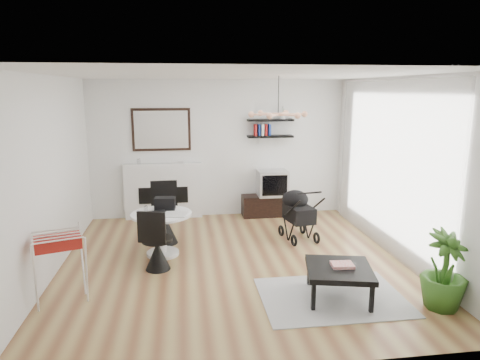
{
  "coord_description": "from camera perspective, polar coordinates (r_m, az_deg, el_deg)",
  "views": [
    {
      "loc": [
        -0.71,
        -5.9,
        2.51
      ],
      "look_at": [
        0.15,
        0.4,
        1.16
      ],
      "focal_mm": 32.0,
      "sensor_mm": 36.0,
      "label": 1
    }
  ],
  "objects": [
    {
      "name": "floor",
      "position": [
        6.45,
        -0.84,
        -10.91
      ],
      "size": [
        5.0,
        5.0,
        0.0
      ],
      "primitive_type": "plane",
      "color": "brown",
      "rests_on": "ground"
    },
    {
      "name": "ceiling",
      "position": [
        5.94,
        -0.92,
        13.84
      ],
      "size": [
        5.0,
        5.0,
        0.0
      ],
      "primitive_type": "plane",
      "color": "white",
      "rests_on": "wall_back"
    },
    {
      "name": "wall_back",
      "position": [
        8.51,
        -2.9,
        4.15
      ],
      "size": [
        5.0,
        0.0,
        5.0
      ],
      "primitive_type": "plane",
      "rotation": [
        1.57,
        0.0,
        0.0
      ],
      "color": "white",
      "rests_on": "floor"
    },
    {
      "name": "wall_left",
      "position": [
        6.27,
        -24.2,
        0.28
      ],
      "size": [
        0.0,
        5.0,
        5.0
      ],
      "primitive_type": "plane",
      "rotation": [
        1.57,
        0.0,
        1.57
      ],
      "color": "white",
      "rests_on": "floor"
    },
    {
      "name": "wall_right",
      "position": [
        6.81,
        20.5,
        1.44
      ],
      "size": [
        0.0,
        5.0,
        5.0
      ],
      "primitive_type": "plane",
      "rotation": [
        1.57,
        0.0,
        -1.57
      ],
      "color": "white",
      "rests_on": "floor"
    },
    {
      "name": "sheer_curtain",
      "position": [
        6.94,
        19.0,
        1.73
      ],
      "size": [
        0.04,
        3.6,
        2.6
      ],
      "primitive_type": "cube",
      "color": "white",
      "rests_on": "wall_right"
    },
    {
      "name": "fireplace",
      "position": [
        8.53,
        -10.19,
        -0.55
      ],
      "size": [
        1.5,
        0.17,
        2.16
      ],
      "color": "white",
      "rests_on": "floor"
    },
    {
      "name": "shelf_lower",
      "position": [
        8.49,
        4.05,
        5.82
      ],
      "size": [
        0.9,
        0.25,
        0.04
      ],
      "primitive_type": "cube",
      "color": "black",
      "rests_on": "wall_back"
    },
    {
      "name": "shelf_upper",
      "position": [
        8.46,
        4.08,
        7.97
      ],
      "size": [
        0.9,
        0.25,
        0.04
      ],
      "primitive_type": "cube",
      "color": "black",
      "rests_on": "wall_back"
    },
    {
      "name": "pendant_lamp",
      "position": [
        6.36,
        5.11,
        8.72
      ],
      "size": [
        0.9,
        0.9,
        0.1
      ],
      "primitive_type": null,
      "color": "tan",
      "rests_on": "ceiling"
    },
    {
      "name": "tv_console",
      "position": [
        8.68,
        4.01,
        -3.39
      ],
      "size": [
        1.12,
        0.39,
        0.42
      ],
      "primitive_type": "cube",
      "color": "black",
      "rests_on": "floor"
    },
    {
      "name": "crt_tv",
      "position": [
        8.57,
        4.31,
        -0.38
      ],
      "size": [
        0.59,
        0.51,
        0.51
      ],
      "color": "silver",
      "rests_on": "tv_console"
    },
    {
      "name": "dining_table",
      "position": [
        6.67,
        -10.37,
        -6.24
      ],
      "size": [
        0.92,
        0.92,
        0.67
      ],
      "color": "white",
      "rests_on": "floor"
    },
    {
      "name": "laptop",
      "position": [
        6.58,
        -11.19,
        -4.35
      ],
      "size": [
        0.37,
        0.29,
        0.03
      ],
      "primitive_type": "imported",
      "rotation": [
        0.0,
        0.0,
        0.26
      ],
      "color": "black",
      "rests_on": "dining_table"
    },
    {
      "name": "black_bag",
      "position": [
        6.78,
        -9.97,
        -3.09
      ],
      "size": [
        0.33,
        0.21,
        0.19
      ],
      "primitive_type": "cube",
      "rotation": [
        0.0,
        0.0,
        -0.08
      ],
      "color": "black",
      "rests_on": "dining_table"
    },
    {
      "name": "newspaper",
      "position": [
        6.49,
        -8.79,
        -4.55
      ],
      "size": [
        0.43,
        0.37,
        0.01
      ],
      "primitive_type": "cube",
      "rotation": [
        0.0,
        0.0,
        -0.19
      ],
      "color": "silver",
      "rests_on": "dining_table"
    },
    {
      "name": "drinking_glass",
      "position": [
        6.72,
        -12.45,
        -3.77
      ],
      "size": [
        0.05,
        0.05,
        0.09
      ],
      "primitive_type": "cylinder",
      "color": "white",
      "rests_on": "dining_table"
    },
    {
      "name": "chair_far",
      "position": [
        7.23,
        -9.92,
        -5.81
      ],
      "size": [
        0.48,
        0.5,
        1.02
      ],
      "rotation": [
        0.0,
        0.0,
        0.06
      ],
      "color": "black",
      "rests_on": "floor"
    },
    {
      "name": "chair_near",
      "position": [
        6.21,
        -11.0,
        -9.22
      ],
      "size": [
        0.46,
        0.48,
        0.9
      ],
      "rotation": [
        0.0,
        0.0,
        2.86
      ],
      "color": "black",
      "rests_on": "floor"
    },
    {
      "name": "drying_rack",
      "position": [
        5.57,
        -22.87,
        -10.59
      ],
      "size": [
        0.72,
        0.7,
        0.87
      ],
      "rotation": [
        0.0,
        0.0,
        0.32
      ],
      "color": "white",
      "rests_on": "floor"
    },
    {
      "name": "stroller",
      "position": [
        7.37,
        7.7,
        -4.78
      ],
      "size": [
        0.58,
        0.8,
        0.92
      ],
      "rotation": [
        0.0,
        0.0,
        0.18
      ],
      "color": "black",
      "rests_on": "floor"
    },
    {
      "name": "rug",
      "position": [
        5.57,
        12.13,
        -14.99
      ],
      "size": [
        1.74,
        1.26,
        0.01
      ],
      "primitive_type": "cube",
      "color": "#ADADAD",
      "rests_on": "floor"
    },
    {
      "name": "coffee_table",
      "position": [
        5.42,
        13.08,
        -11.69
      ],
      "size": [
        0.92,
        0.92,
        0.39
      ],
      "rotation": [
        0.0,
        0.0,
        -0.22
      ],
      "color": "black",
      "rests_on": "rug"
    },
    {
      "name": "magazines",
      "position": [
        5.42,
        13.49,
        -10.95
      ],
      "size": [
        0.28,
        0.23,
        0.04
      ],
      "primitive_type": "cube",
      "rotation": [
        0.0,
        0.0,
        -0.09
      ],
      "color": "#DC3C37",
      "rests_on": "coffee_table"
    },
    {
      "name": "potted_plant",
      "position": [
        5.56,
        25.6,
        -10.81
      ],
      "size": [
        0.67,
        0.67,
        0.93
      ],
      "primitive_type": "imported",
      "rotation": [
        0.0,
        0.0,
        0.37
      ],
      "color": "#31621C",
      "rests_on": "floor"
    }
  ]
}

